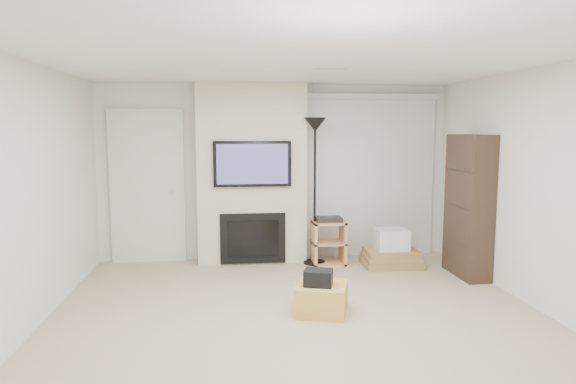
{
  "coord_description": "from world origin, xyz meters",
  "views": [
    {
      "loc": [
        -0.7,
        -4.6,
        1.88
      ],
      "look_at": [
        0.0,
        1.2,
        1.15
      ],
      "focal_mm": 32.0,
      "sensor_mm": 36.0,
      "label": 1
    }
  ],
  "objects": [
    {
      "name": "floor",
      "position": [
        0.0,
        0.0,
        0.0
      ],
      "size": [
        5.0,
        5.5,
        0.0
      ],
      "primitive_type": "cube",
      "color": "tan",
      "rests_on": "ground"
    },
    {
      "name": "ceiling",
      "position": [
        0.0,
        0.0,
        2.5
      ],
      "size": [
        5.0,
        5.5,
        0.0
      ],
      "primitive_type": "cube",
      "color": "white",
      "rests_on": "wall_back"
    },
    {
      "name": "wall_back",
      "position": [
        0.0,
        2.75,
        1.25
      ],
      "size": [
        5.0,
        0.0,
        2.5
      ],
      "primitive_type": "cube",
      "rotation": [
        1.57,
        0.0,
        0.0
      ],
      "color": "white",
      "rests_on": "ground"
    },
    {
      "name": "wall_front",
      "position": [
        0.0,
        -2.75,
        1.25
      ],
      "size": [
        5.0,
        0.0,
        2.5
      ],
      "primitive_type": "cube",
      "rotation": [
        1.57,
        0.0,
        0.0
      ],
      "color": "white",
      "rests_on": "ground"
    },
    {
      "name": "wall_left",
      "position": [
        -2.5,
        0.0,
        1.25
      ],
      "size": [
        0.0,
        5.5,
        2.5
      ],
      "primitive_type": "cube",
      "rotation": [
        1.57,
        0.0,
        1.57
      ],
      "color": "white",
      "rests_on": "ground"
    },
    {
      "name": "wall_right",
      "position": [
        2.5,
        0.0,
        1.25
      ],
      "size": [
        0.0,
        5.5,
        2.5
      ],
      "primitive_type": "cube",
      "rotation": [
        1.57,
        0.0,
        1.57
      ],
      "color": "white",
      "rests_on": "ground"
    },
    {
      "name": "hvac_vent",
      "position": [
        0.4,
        0.8,
        2.5
      ],
      "size": [
        0.35,
        0.18,
        0.01
      ],
      "primitive_type": "cube",
      "color": "silver",
      "rests_on": "ceiling"
    },
    {
      "name": "ottoman",
      "position": [
        0.25,
        0.38,
        0.15
      ],
      "size": [
        0.63,
        0.63,
        0.3
      ],
      "primitive_type": "cube",
      "rotation": [
        0.0,
        0.0,
        -0.3
      ],
      "color": "gold",
      "rests_on": "floor"
    },
    {
      "name": "black_bag",
      "position": [
        0.21,
        0.35,
        0.38
      ],
      "size": [
        0.33,
        0.29,
        0.16
      ],
      "primitive_type": "cube",
      "rotation": [
        0.0,
        0.0,
        -0.3
      ],
      "color": "black",
      "rests_on": "ottoman"
    },
    {
      "name": "fireplace_wall",
      "position": [
        -0.35,
        2.54,
        1.24
      ],
      "size": [
        1.5,
        0.47,
        2.5
      ],
      "color": "beige",
      "rests_on": "floor"
    },
    {
      "name": "entry_door",
      "position": [
        -1.8,
        2.71,
        1.05
      ],
      "size": [
        1.02,
        0.11,
        2.14
      ],
      "color": "silver",
      "rests_on": "floor"
    },
    {
      "name": "vertical_blinds",
      "position": [
        1.4,
        2.7,
        1.27
      ],
      "size": [
        1.98,
        0.1,
        2.37
      ],
      "color": "silver",
      "rests_on": "floor"
    },
    {
      "name": "floor_lamp",
      "position": [
        0.5,
        2.29,
        1.59
      ],
      "size": [
        0.3,
        0.3,
        2.02
      ],
      "color": "black",
      "rests_on": "floor"
    },
    {
      "name": "av_stand",
      "position": [
        0.7,
        2.27,
        0.35
      ],
      "size": [
        0.45,
        0.38,
        0.66
      ],
      "color": "tan",
      "rests_on": "floor"
    },
    {
      "name": "box_stack",
      "position": [
        1.52,
        2.05,
        0.2
      ],
      "size": [
        0.78,
        0.6,
        0.51
      ],
      "color": "#9B7B46",
      "rests_on": "floor"
    },
    {
      "name": "bookshelf",
      "position": [
        2.34,
        1.5,
        0.9
      ],
      "size": [
        0.3,
        0.8,
        1.8
      ],
      "color": "#2D2118",
      "rests_on": "floor"
    }
  ]
}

